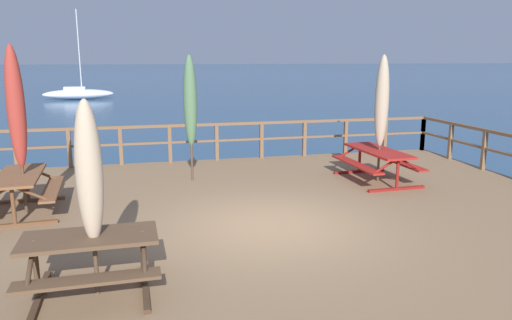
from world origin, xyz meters
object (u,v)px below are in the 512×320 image
at_px(picnic_table_mid_centre, 20,185).
at_px(patio_umbrella_tall_back_right, 382,102).
at_px(patio_umbrella_tall_front, 16,108).
at_px(sailboat_distant, 78,94).
at_px(patio_umbrella_tall_mid_left, 190,102).
at_px(patio_umbrella_short_back, 89,173).
at_px(picnic_table_back_right, 378,158).
at_px(picnic_table_front_right, 91,253).

bearing_deg(picnic_table_mid_centre, patio_umbrella_tall_back_right, 4.90).
bearing_deg(patio_umbrella_tall_front, sailboat_distant, 94.85).
bearing_deg(patio_umbrella_tall_mid_left, patio_umbrella_tall_back_right, -14.25).
distance_m(patio_umbrella_short_back, patio_umbrella_tall_mid_left, 5.75).
distance_m(picnic_table_back_right, patio_umbrella_tall_front, 7.84).
bearing_deg(patio_umbrella_tall_back_right, patio_umbrella_short_back, -144.57).
bearing_deg(patio_umbrella_tall_back_right, sailboat_distant, 106.98).
distance_m(patio_umbrella_tall_front, sailboat_distant, 36.02).
height_order(picnic_table_mid_centre, patio_umbrella_tall_mid_left, patio_umbrella_tall_mid_left).
bearing_deg(patio_umbrella_tall_mid_left, sailboat_distant, 100.64).
distance_m(picnic_table_back_right, picnic_table_mid_centre, 7.78).
height_order(patio_umbrella_tall_front, patio_umbrella_tall_mid_left, patio_umbrella_tall_front).
relative_size(patio_umbrella_tall_back_right, patio_umbrella_tall_front, 0.95).
relative_size(patio_umbrella_short_back, sailboat_distant, 0.32).
xyz_separation_m(patio_umbrella_tall_front, patio_umbrella_tall_mid_left, (3.36, 1.75, -0.11)).
height_order(patio_umbrella_tall_back_right, patio_umbrella_tall_front, patio_umbrella_tall_front).
bearing_deg(picnic_table_back_right, patio_umbrella_tall_back_right, -35.76).
bearing_deg(patio_umbrella_short_back, sailboat_distant, 96.67).
distance_m(picnic_table_mid_centre, sailboat_distant, 35.98).
bearing_deg(sailboat_distant, patio_umbrella_tall_front, -85.15).
relative_size(picnic_table_mid_centre, picnic_table_front_right, 1.21).
relative_size(picnic_table_mid_centre, patio_umbrella_tall_back_right, 0.67).
height_order(picnic_table_mid_centre, sailboat_distant, sailboat_distant).
xyz_separation_m(patio_umbrella_tall_back_right, patio_umbrella_tall_mid_left, (-4.34, 1.10, 0.00)).
bearing_deg(patio_umbrella_tall_mid_left, picnic_table_back_right, -14.12).
distance_m(picnic_table_front_right, patio_umbrella_short_back, 1.01).
xyz_separation_m(picnic_table_back_right, patio_umbrella_short_back, (-6.10, -4.37, 0.99)).
distance_m(picnic_table_front_right, sailboat_distant, 39.79).
bearing_deg(patio_umbrella_tall_front, picnic_table_mid_centre, -162.41).
xyz_separation_m(picnic_table_back_right, sailboat_distant, (-10.72, 35.16, -0.74)).
relative_size(patio_umbrella_tall_back_right, sailboat_distant, 0.39).
relative_size(picnic_table_back_right, picnic_table_mid_centre, 1.09).
bearing_deg(patio_umbrella_tall_front, picnic_table_front_right, -67.54).
xyz_separation_m(picnic_table_mid_centre, sailboat_distant, (-2.97, 35.85, -0.73)).
height_order(patio_umbrella_short_back, sailboat_distant, sailboat_distant).
bearing_deg(patio_umbrella_short_back, picnic_table_front_right, 164.59).
xyz_separation_m(picnic_table_back_right, patio_umbrella_tall_front, (-7.68, -0.66, 1.44)).
height_order(picnic_table_back_right, sailboat_distant, sailboat_distant).
bearing_deg(patio_umbrella_short_back, patio_umbrella_tall_mid_left, 71.94).
relative_size(picnic_table_mid_centre, sailboat_distant, 0.26).
height_order(patio_umbrella_tall_back_right, patio_umbrella_tall_mid_left, patio_umbrella_tall_mid_left).
bearing_deg(sailboat_distant, picnic_table_mid_centre, -85.26).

